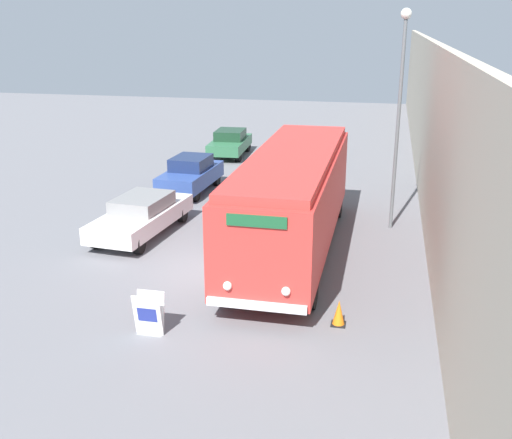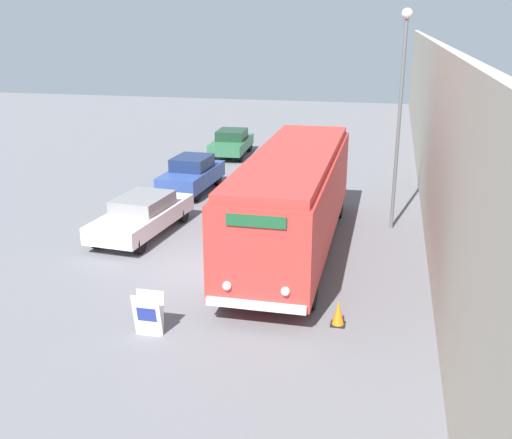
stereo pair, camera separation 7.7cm
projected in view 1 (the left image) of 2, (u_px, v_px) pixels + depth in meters
name	position (u px, v px, depth m)	size (l,w,h in m)	color
ground_plane	(214.00, 271.00, 17.88)	(80.00, 80.00, 0.00)	slate
building_wall_right	(428.00, 121.00, 24.83)	(0.30, 60.00, 6.33)	#B2A893
vintage_bus	(293.00, 196.00, 18.85)	(2.59, 10.70, 3.25)	black
sign_board	(149.00, 315.00, 14.14)	(0.69, 0.40, 1.06)	gray
streetlamp	(400.00, 94.00, 20.13)	(0.36, 0.36, 7.51)	#595E60
parked_car_near	(142.00, 215.00, 20.77)	(2.25, 4.88, 1.35)	black
parked_car_mid	(191.00, 174.00, 25.97)	(1.90, 4.13, 1.54)	black
parked_car_far	(230.00, 142.00, 32.93)	(1.94, 4.17, 1.42)	black
traffic_cone	(339.00, 313.00, 14.64)	(0.36, 0.36, 0.65)	black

